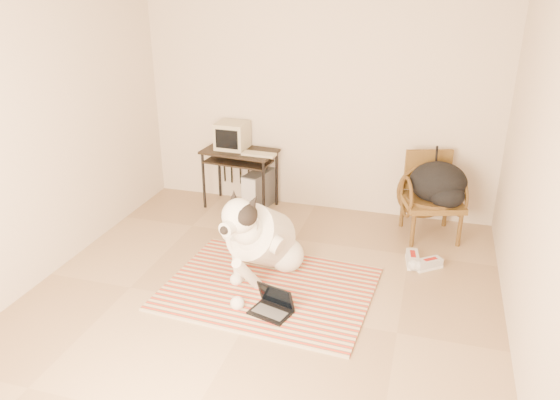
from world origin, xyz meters
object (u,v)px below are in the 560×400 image
at_px(crt_monitor, 232,136).
at_px(pc_tower, 259,190).
at_px(laptop, 273,306).
at_px(rattan_chair, 431,196).
at_px(dog, 261,239).
at_px(computer_desk, 239,159).
at_px(backpack, 440,185).

xyz_separation_m(crt_monitor, pc_tower, (0.32, -0.02, -0.63)).
distance_m(laptop, rattan_chair, 2.23).
relative_size(dog, computer_desk, 1.51).
bearing_deg(dog, laptop, -63.44).
height_order(laptop, computer_desk, computer_desk).
height_order(dog, rattan_chair, dog).
bearing_deg(rattan_chair, laptop, -121.60).
bearing_deg(computer_desk, pc_tower, 12.68).
xyz_separation_m(laptop, backpack, (1.23, 1.80, 0.52)).
bearing_deg(rattan_chair, dog, -137.26).
bearing_deg(rattan_chair, computer_desk, 176.81).
distance_m(crt_monitor, backpack, 2.37).
bearing_deg(rattan_chair, pc_tower, 175.03).
bearing_deg(backpack, pc_tower, 173.14).
bearing_deg(dog, rattan_chair, 42.74).
height_order(crt_monitor, rattan_chair, crt_monitor).
bearing_deg(rattan_chair, backpack, -46.07).
xyz_separation_m(dog, rattan_chair, (1.43, 1.32, 0.06)).
xyz_separation_m(pc_tower, rattan_chair, (1.95, -0.17, 0.22)).
xyz_separation_m(crt_monitor, rattan_chair, (2.27, -0.19, -0.41)).
xyz_separation_m(computer_desk, pc_tower, (0.22, 0.05, -0.38)).
relative_size(crt_monitor, rattan_chair, 0.40).
bearing_deg(crt_monitor, computer_desk, -32.17).
height_order(dog, backpack, dog).
relative_size(laptop, backpack, 0.66).
bearing_deg(laptop, computer_desk, 116.82).
bearing_deg(pc_tower, laptop, -68.80).
height_order(dog, crt_monitor, crt_monitor).
relative_size(laptop, pc_tower, 0.76).
bearing_deg(backpack, rattan_chair, 133.93).
bearing_deg(computer_desk, backpack, -4.97).
distance_m(laptop, backpack, 2.24).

